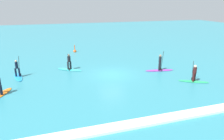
{
  "coord_description": "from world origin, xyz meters",
  "views": [
    {
      "loc": [
        -6.43,
        -20.29,
        7.37
      ],
      "look_at": [
        0.0,
        0.0,
        0.5
      ],
      "focal_mm": 33.54,
      "sensor_mm": 36.0,
      "label": 1
    }
  ],
  "objects_px": {
    "surfer_on_green_board": "(194,77)",
    "marker_buoy": "(75,51)",
    "surfer_on_blue_board": "(18,74)",
    "surfer_on_orange_board": "(0,90)",
    "surfer_on_teal_board": "(69,66)",
    "surfer_on_purple_board": "(160,67)"
  },
  "relations": [
    {
      "from": "surfer_on_teal_board",
      "to": "surfer_on_orange_board",
      "type": "relative_size",
      "value": 0.99
    },
    {
      "from": "surfer_on_blue_board",
      "to": "surfer_on_teal_board",
      "type": "relative_size",
      "value": 1.1
    },
    {
      "from": "surfer_on_purple_board",
      "to": "surfer_on_orange_board",
      "type": "bearing_deg",
      "value": -163.96
    },
    {
      "from": "surfer_on_blue_board",
      "to": "surfer_on_orange_board",
      "type": "xyz_separation_m",
      "value": [
        -0.95,
        -4.27,
        0.05
      ]
    },
    {
      "from": "surfer_on_teal_board",
      "to": "surfer_on_purple_board",
      "type": "bearing_deg",
      "value": 16.95
    },
    {
      "from": "surfer_on_green_board",
      "to": "marker_buoy",
      "type": "relative_size",
      "value": 2.23
    },
    {
      "from": "surfer_on_teal_board",
      "to": "surfer_on_orange_board",
      "type": "bearing_deg",
      "value": -104.87
    },
    {
      "from": "surfer_on_teal_board",
      "to": "marker_buoy",
      "type": "bearing_deg",
      "value": 114.32
    },
    {
      "from": "surfer_on_blue_board",
      "to": "surfer_on_teal_board",
      "type": "bearing_deg",
      "value": -93.42
    },
    {
      "from": "surfer_on_blue_board",
      "to": "surfer_on_green_board",
      "type": "xyz_separation_m",
      "value": [
        16.47,
        -6.63,
        0.09
      ]
    },
    {
      "from": "surfer_on_teal_board",
      "to": "surfer_on_orange_board",
      "type": "distance_m",
      "value": 8.16
    },
    {
      "from": "surfer_on_teal_board",
      "to": "surfer_on_purple_board",
      "type": "relative_size",
      "value": 0.85
    },
    {
      "from": "surfer_on_green_board",
      "to": "marker_buoy",
      "type": "xyz_separation_m",
      "value": [
        -9.23,
        16.5,
        -0.31
      ]
    },
    {
      "from": "surfer_on_green_board",
      "to": "surfer_on_blue_board",
      "type": "bearing_deg",
      "value": 7.65
    },
    {
      "from": "surfer_on_purple_board",
      "to": "marker_buoy",
      "type": "bearing_deg",
      "value": 132.12
    },
    {
      "from": "surfer_on_green_board",
      "to": "surfer_on_purple_board",
      "type": "bearing_deg",
      "value": -42.1
    },
    {
      "from": "surfer_on_blue_board",
      "to": "marker_buoy",
      "type": "height_order",
      "value": "surfer_on_blue_board"
    },
    {
      "from": "surfer_on_green_board",
      "to": "marker_buoy",
      "type": "bearing_deg",
      "value": -31.21
    },
    {
      "from": "surfer_on_blue_board",
      "to": "surfer_on_teal_board",
      "type": "xyz_separation_m",
      "value": [
        5.38,
        0.87,
        0.08
      ]
    },
    {
      "from": "surfer_on_teal_board",
      "to": "marker_buoy",
      "type": "distance_m",
      "value": 9.19
    },
    {
      "from": "surfer_on_blue_board",
      "to": "surfer_on_green_board",
      "type": "relative_size",
      "value": 1.15
    },
    {
      "from": "surfer_on_teal_board",
      "to": "surfer_on_green_board",
      "type": "relative_size",
      "value": 1.04
    }
  ]
}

